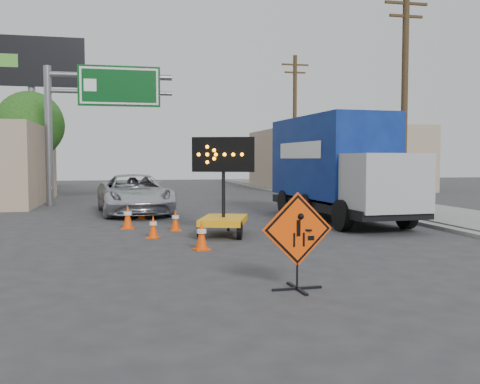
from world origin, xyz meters
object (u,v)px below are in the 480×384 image
object	(u,v)px
construction_sign	(297,238)
box_truck	(337,173)
arrow_board	(223,214)
pickup_truck	(134,194)

from	to	relation	value
construction_sign	box_truck	distance (m)	10.94
construction_sign	box_truck	bearing A→B (deg)	61.25
arrow_board	pickup_truck	xyz separation A→B (m)	(-2.48, 7.13, 0.17)
box_truck	pickup_truck	bearing A→B (deg)	147.56
arrow_board	box_truck	world-z (taller)	box_truck
arrow_board	box_truck	distance (m)	5.83
construction_sign	arrow_board	size ratio (longest dim) A/B	0.58
construction_sign	pickup_truck	distance (m)	14.14
construction_sign	pickup_truck	world-z (taller)	construction_sign
pickup_truck	box_truck	bearing A→B (deg)	-35.11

